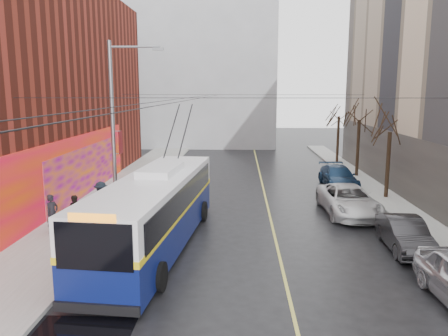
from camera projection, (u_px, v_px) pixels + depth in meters
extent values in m
cube|color=gray|center=(97.00, 213.00, 23.96)|extent=(4.00, 60.00, 0.15)
cube|color=gray|center=(410.00, 216.00, 23.35)|extent=(2.00, 60.00, 0.15)
cube|color=#BFB74C|center=(267.00, 206.00, 25.60)|extent=(0.12, 50.00, 0.01)
cube|color=#F04B05|center=(43.00, 186.00, 21.73)|extent=(0.08, 28.00, 4.00)
cube|color=#8E048A|center=(86.00, 172.00, 27.70)|extent=(0.06, 12.00, 3.20)
cube|color=#4C4742|center=(416.00, 174.00, 24.95)|extent=(0.06, 36.00, 4.00)
cube|color=gray|center=(194.00, 72.00, 54.82)|extent=(20.00, 12.00, 18.00)
cylinder|color=slate|center=(113.00, 136.00, 21.17)|extent=(0.20, 0.20, 9.00)
cube|color=#540C0F|center=(121.00, 142.00, 21.20)|extent=(0.04, 0.60, 1.10)
cylinder|color=slate|center=(135.00, 47.00, 20.39)|extent=(2.40, 0.10, 0.10)
cube|color=slate|center=(158.00, 49.00, 20.37)|extent=(0.50, 0.22, 0.12)
cylinder|color=black|center=(178.00, 99.00, 25.70)|extent=(0.02, 60.00, 0.02)
cylinder|color=black|center=(195.00, 99.00, 25.66)|extent=(0.02, 60.00, 0.02)
cylinder|color=black|center=(244.00, 98.00, 16.67)|extent=(18.00, 0.02, 0.02)
cylinder|color=black|center=(242.00, 95.00, 32.42)|extent=(18.00, 0.02, 0.02)
cylinder|color=black|center=(388.00, 166.00, 26.93)|extent=(0.24, 0.24, 4.20)
cylinder|color=black|center=(358.00, 149.00, 33.80)|extent=(0.24, 0.24, 4.48)
cylinder|color=black|center=(338.00, 140.00, 40.70)|extent=(0.24, 0.24, 4.37)
ellipsoid|color=slate|center=(205.00, 101.00, 20.84)|extent=(0.44, 0.20, 0.12)
ellipsoid|color=slate|center=(211.00, 63.00, 22.22)|extent=(0.44, 0.20, 0.12)
ellipsoid|color=slate|center=(187.00, 112.00, 21.81)|extent=(0.44, 0.20, 0.12)
cube|color=#091249|center=(156.00, 225.00, 18.72)|extent=(3.80, 12.47, 1.53)
cube|color=silver|center=(155.00, 193.00, 18.48)|extent=(3.80, 12.47, 1.33)
cube|color=gold|center=(155.00, 208.00, 18.59)|extent=(3.85, 12.51, 0.22)
cube|color=black|center=(94.00, 247.00, 12.50)|extent=(2.35, 0.26, 1.43)
cube|color=black|center=(186.00, 171.00, 24.50)|extent=(2.35, 0.26, 1.23)
cube|color=black|center=(124.00, 194.00, 18.67)|extent=(1.10, 11.20, 1.02)
cube|color=black|center=(186.00, 196.00, 18.32)|extent=(1.10, 11.20, 1.02)
cube|color=silver|center=(161.00, 170.00, 19.33)|extent=(1.71, 3.19, 0.31)
cube|color=black|center=(96.00, 309.00, 12.79)|extent=(2.66, 0.37, 0.31)
cylinder|color=black|center=(85.00, 273.00, 14.98)|extent=(0.40, 1.05, 1.02)
cylinder|color=black|center=(160.00, 277.00, 14.64)|extent=(0.40, 1.05, 1.02)
cylinder|color=black|center=(153.00, 209.00, 22.97)|extent=(0.40, 1.05, 1.02)
cylinder|color=black|center=(203.00, 211.00, 22.63)|extent=(0.40, 1.05, 1.02)
cylinder|color=black|center=(172.00, 129.00, 22.61)|extent=(0.40, 3.54, 2.51)
cylinder|color=black|center=(186.00, 129.00, 22.52)|extent=(0.40, 3.54, 2.51)
imported|color=#252426|center=(405.00, 234.00, 18.43)|extent=(1.65, 4.27, 1.39)
imported|color=silver|center=(348.00, 200.00, 23.80)|extent=(2.79, 5.73, 1.57)
imported|color=navy|center=(338.00, 177.00, 30.57)|extent=(2.20, 5.13, 1.47)
imported|color=#B1B0B5|center=(189.00, 182.00, 29.07)|extent=(1.86, 4.21, 1.41)
imported|color=black|center=(52.00, 214.00, 20.20)|extent=(0.66, 0.78, 1.82)
imported|color=black|center=(76.00, 211.00, 21.13)|extent=(0.87, 0.94, 1.57)
imported|color=black|center=(101.00, 199.00, 22.74)|extent=(1.08, 1.38, 1.88)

